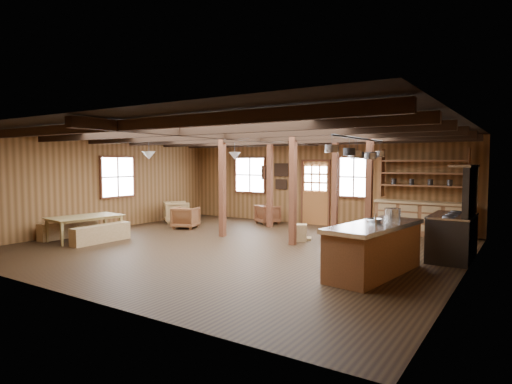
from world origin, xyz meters
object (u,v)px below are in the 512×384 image
(kitchen_island, at_px, (374,249))
(armchair_a, at_px, (186,218))
(armchair_b, at_px, (268,214))
(armchair_c, at_px, (176,212))
(commercial_range, at_px, (455,229))
(dining_table, at_px, (86,228))

(kitchen_island, height_order, armchair_a, kitchen_island)
(armchair_b, xyz_separation_m, armchair_c, (-2.76, -1.48, 0.05))
(kitchen_island, distance_m, armchair_b, 6.75)
(commercial_range, bearing_deg, armchair_c, 174.22)
(kitchen_island, xyz_separation_m, armchair_a, (-6.67, 2.22, -0.14))
(kitchen_island, relative_size, armchair_b, 3.72)
(kitchen_island, relative_size, dining_table, 1.44)
(commercial_range, distance_m, armchair_b, 6.54)
(kitchen_island, relative_size, commercial_range, 1.29)
(kitchen_island, distance_m, dining_table, 7.54)
(kitchen_island, xyz_separation_m, armchair_b, (-5.04, 4.49, -0.16))
(kitchen_island, bearing_deg, dining_table, -166.42)
(armchair_b, height_order, armchair_c, armchair_c)
(armchair_b, relative_size, armchair_c, 0.87)
(armchair_a, xyz_separation_m, armchair_c, (-1.13, 0.79, 0.03))
(kitchen_island, relative_size, armchair_c, 3.25)
(commercial_range, relative_size, dining_table, 1.11)
(dining_table, xyz_separation_m, armchair_c, (-0.30, 3.74, 0.05))
(kitchen_island, bearing_deg, commercial_range, 71.62)
(dining_table, xyz_separation_m, armchair_a, (0.83, 2.96, 0.02))
(dining_table, bearing_deg, armchair_b, -17.67)
(armchair_a, height_order, armchair_b, armchair_a)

